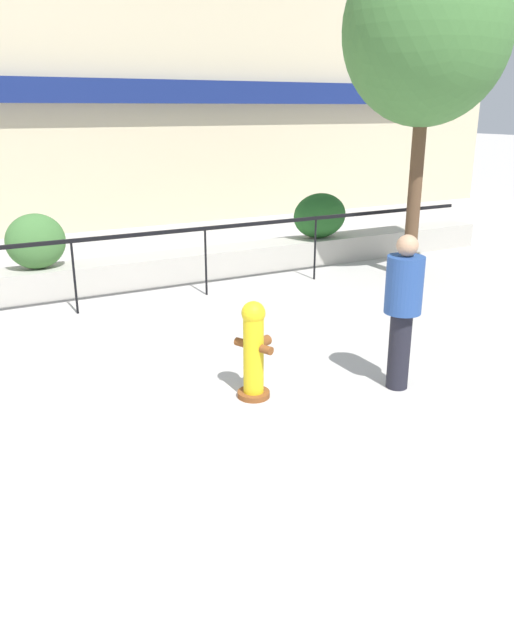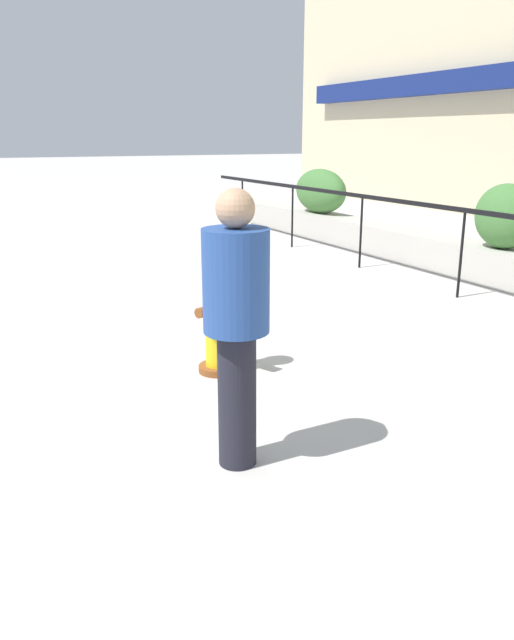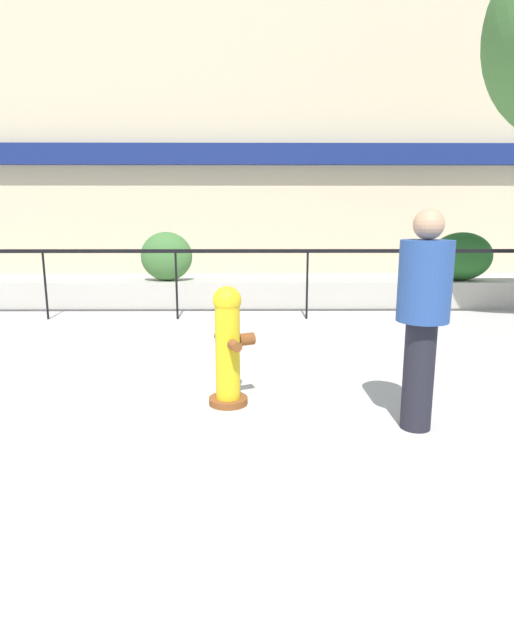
# 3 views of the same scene
# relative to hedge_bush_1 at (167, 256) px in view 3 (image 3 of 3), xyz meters

# --- Properties ---
(ground_plane) EXTENTS (120.00, 120.00, 0.00)m
(ground_plane) POSITION_rel_hedge_bush_1_xyz_m (0.34, -6.00, -0.95)
(ground_plane) COLOR #BCB7B2
(building_facade) EXTENTS (30.00, 1.36, 8.00)m
(building_facade) POSITION_rel_hedge_bush_1_xyz_m (0.34, 5.98, 3.04)
(building_facade) COLOR beige
(building_facade) RESTS_ON ground
(planter_wall_low) EXTENTS (18.00, 0.70, 0.50)m
(planter_wall_low) POSITION_rel_hedge_bush_1_xyz_m (0.34, 0.00, -0.70)
(planter_wall_low) COLOR #B7B2A8
(planter_wall_low) RESTS_ON ground
(fence_railing_segment) EXTENTS (15.00, 0.05, 1.15)m
(fence_railing_segment) POSITION_rel_hedge_bush_1_xyz_m (0.34, -1.10, 0.07)
(fence_railing_segment) COLOR black
(fence_railing_segment) RESTS_ON ground
(hedge_bush_1) EXTENTS (0.94, 0.67, 0.89)m
(hedge_bush_1) POSITION_rel_hedge_bush_1_xyz_m (0.00, 0.00, 0.00)
(hedge_bush_1) COLOR #427538
(hedge_bush_1) RESTS_ON planter_wall_low
(hedge_bush_2) EXTENTS (1.15, 0.69, 0.88)m
(hedge_bush_2) POSITION_rel_hedge_bush_1_xyz_m (5.44, 0.00, -0.00)
(hedge_bush_2) COLOR #235B23
(hedge_bush_2) RESTS_ON planter_wall_low
(fire_hydrant) EXTENTS (0.48, 0.47, 1.08)m
(fire_hydrant) POSITION_rel_hedge_bush_1_xyz_m (1.37, -4.92, -0.39)
(fire_hydrant) COLOR brown
(fire_hydrant) RESTS_ON ground
(pedestrian) EXTENTS (0.57, 0.57, 1.73)m
(pedestrian) POSITION_rel_hedge_bush_1_xyz_m (2.90, -5.46, 0.04)
(pedestrian) COLOR black
(pedestrian) RESTS_ON ground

